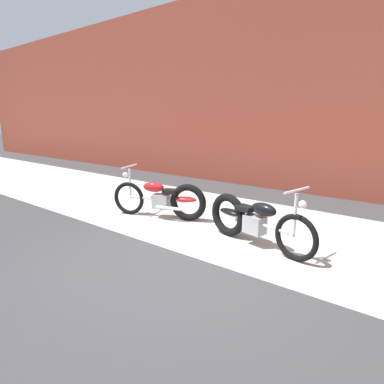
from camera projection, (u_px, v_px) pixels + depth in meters
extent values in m
plane|color=#38383A|center=(184.00, 254.00, 4.71)|extent=(80.00, 80.00, 0.00)
cube|color=#B2ADA3|center=(242.00, 224.00, 6.06)|extent=(36.00, 3.50, 0.01)
cube|color=brown|center=(313.00, 86.00, 8.10)|extent=(36.00, 0.50, 5.48)
torus|color=black|center=(129.00, 198.00, 6.60)|extent=(0.67, 0.29, 0.68)
torus|color=black|center=(188.00, 203.00, 6.18)|extent=(0.73, 0.35, 0.73)
cylinder|color=silver|center=(157.00, 199.00, 6.39)|extent=(1.19, 0.44, 0.06)
cube|color=#99999E|center=(161.00, 201.00, 6.37)|extent=(0.37, 0.31, 0.28)
ellipsoid|color=red|center=(153.00, 187.00, 6.36)|extent=(0.48, 0.32, 0.20)
ellipsoid|color=red|center=(186.00, 199.00, 6.18)|extent=(0.47, 0.31, 0.10)
cube|color=black|center=(170.00, 191.00, 6.26)|extent=(0.33, 0.28, 0.08)
cylinder|color=silver|center=(130.00, 184.00, 6.52)|extent=(0.06, 0.06, 0.62)
cylinder|color=silver|center=(129.00, 166.00, 6.44)|extent=(0.21, 0.56, 0.03)
sphere|color=white|center=(125.00, 175.00, 6.51)|extent=(0.11, 0.11, 0.11)
cylinder|color=silver|center=(169.00, 208.00, 6.17)|extent=(0.54, 0.23, 0.06)
torus|color=black|center=(296.00, 238.00, 4.44)|extent=(0.68, 0.22, 0.68)
torus|color=black|center=(228.00, 215.00, 5.41)|extent=(0.74, 0.28, 0.73)
cylinder|color=silver|center=(259.00, 223.00, 4.92)|extent=(1.22, 0.32, 0.06)
cube|color=#99999E|center=(255.00, 225.00, 4.99)|extent=(0.36, 0.28, 0.28)
ellipsoid|color=black|center=(264.00, 209.00, 4.81)|extent=(0.47, 0.28, 0.20)
ellipsoid|color=black|center=(230.00, 212.00, 5.36)|extent=(0.47, 0.27, 0.10)
cube|color=black|center=(245.00, 208.00, 5.09)|extent=(0.32, 0.26, 0.08)
cylinder|color=silver|center=(295.00, 216.00, 4.40)|extent=(0.05, 0.05, 0.62)
cylinder|color=silver|center=(297.00, 190.00, 4.32)|extent=(0.15, 0.57, 0.03)
sphere|color=white|center=(303.00, 205.00, 4.29)|extent=(0.11, 0.11, 0.11)
cylinder|color=silver|center=(249.00, 224.00, 5.28)|extent=(0.55, 0.18, 0.06)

